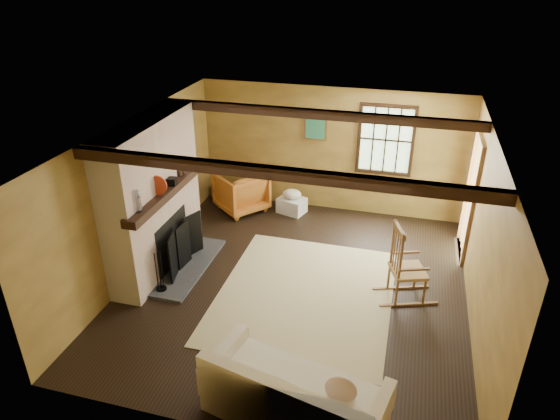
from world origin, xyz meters
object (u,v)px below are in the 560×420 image
(fireplace, at_px, (155,203))
(rocking_chair, at_px, (405,268))
(sofa, at_px, (293,400))
(armchair, at_px, (241,191))
(laundry_basket, at_px, (292,205))

(fireplace, bearing_deg, rocking_chair, 1.84)
(sofa, distance_m, armchair, 5.10)
(rocking_chair, relative_size, sofa, 0.57)
(laundry_basket, distance_m, armchair, 1.03)
(laundry_basket, bearing_deg, rocking_chair, -45.00)
(fireplace, distance_m, sofa, 3.77)
(rocking_chair, bearing_deg, fireplace, 72.12)
(rocking_chair, xyz_separation_m, sofa, (-1.02, -2.53, -0.22))
(fireplace, relative_size, armchair, 2.75)
(fireplace, bearing_deg, armchair, 74.90)
(rocking_chair, bearing_deg, armchair, 37.28)
(laundry_basket, height_order, armchair, armchair)
(rocking_chair, height_order, laundry_basket, rocking_chair)
(fireplace, relative_size, sofa, 1.16)
(laundry_basket, xyz_separation_m, armchair, (-0.99, -0.14, 0.25))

